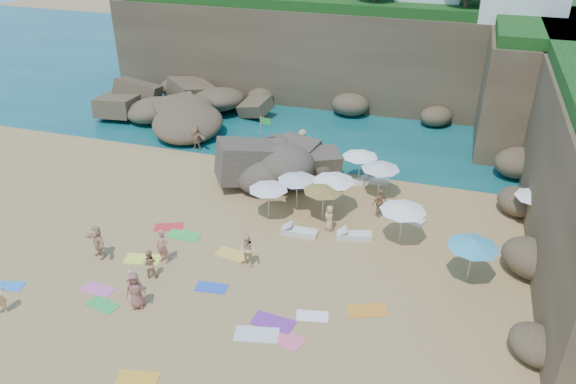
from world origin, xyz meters
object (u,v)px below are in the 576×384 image
(parasol_0, at_px, (297,177))
(person_stand_3, at_px, (380,203))
(rock_outcrop, at_px, (269,170))
(lounger_0, at_px, (281,171))
(person_stand_4, at_px, (329,218))
(person_stand_2, at_px, (303,141))
(flag_pole, at_px, (263,136))
(parasol_2, at_px, (334,178))
(parasol_1, at_px, (360,154))
(person_stand_1, at_px, (150,264))
(person_stand_5, at_px, (196,137))
(person_stand_6, at_px, (132,283))

(parasol_0, relative_size, person_stand_3, 1.36)
(rock_outcrop, bearing_deg, lounger_0, -8.74)
(parasol_0, height_order, person_stand_4, parasol_0)
(person_stand_2, relative_size, person_stand_3, 1.02)
(flag_pole, xyz_separation_m, parasol_2, (5.71, -3.88, -0.29))
(parasol_1, height_order, person_stand_1, parasol_1)
(person_stand_4, bearing_deg, person_stand_3, 96.56)
(person_stand_2, bearing_deg, lounger_0, 104.04)
(person_stand_2, distance_m, person_stand_4, 10.32)
(person_stand_5, bearing_deg, person_stand_3, -15.41)
(parasol_0, height_order, person_stand_5, parasol_0)
(parasol_1, relative_size, person_stand_1, 1.47)
(rock_outcrop, relative_size, person_stand_1, 5.11)
(parasol_2, height_order, person_stand_4, parasol_2)
(parasol_0, height_order, lounger_0, parasol_0)
(flag_pole, bearing_deg, parasol_1, 1.68)
(parasol_1, relative_size, lounger_0, 1.47)
(person_stand_5, bearing_deg, person_stand_4, -27.89)
(rock_outcrop, distance_m, person_stand_1, 12.95)
(person_stand_4, bearing_deg, parasol_2, 151.20)
(flag_pole, bearing_deg, person_stand_6, -95.95)
(person_stand_3, height_order, person_stand_6, person_stand_3)
(parasol_0, xyz_separation_m, person_stand_1, (-5.04, -8.62, -1.25))
(parasol_1, xyz_separation_m, parasol_2, (-0.80, -4.07, 0.18))
(parasol_0, xyz_separation_m, lounger_0, (-2.27, 4.03, -1.90))
(person_stand_2, distance_m, person_stand_5, 7.75)
(person_stand_5, bearing_deg, flag_pole, -11.12)
(person_stand_3, bearing_deg, person_stand_5, 112.81)
(rock_outcrop, distance_m, person_stand_6, 14.54)
(lounger_0, distance_m, person_stand_4, 7.55)
(lounger_0, bearing_deg, flag_pole, 167.32)
(parasol_2, xyz_separation_m, person_stand_6, (-7.21, -10.47, -1.40))
(person_stand_1, distance_m, person_stand_4, 10.10)
(person_stand_2, bearing_deg, flag_pole, 84.27)
(parasol_2, distance_m, person_stand_2, 8.41)
(lounger_0, distance_m, person_stand_6, 14.54)
(rock_outcrop, relative_size, person_stand_4, 5.18)
(parasol_2, relative_size, person_stand_5, 1.35)
(lounger_0, bearing_deg, parasol_0, -68.70)
(person_stand_6, bearing_deg, person_stand_3, 162.07)
(person_stand_5, bearing_deg, rock_outcrop, -9.81)
(flag_pole, distance_m, person_stand_3, 9.34)
(person_stand_2, xyz_separation_m, person_stand_4, (4.24, -9.40, -0.11))
(flag_pole, height_order, person_stand_1, flag_pole)
(parasol_0, distance_m, person_stand_1, 10.06)
(person_stand_4, height_order, person_stand_5, person_stand_5)
(parasol_2, distance_m, person_stand_5, 12.81)
(rock_outcrop, bearing_deg, person_stand_3, -24.55)
(person_stand_2, xyz_separation_m, person_stand_5, (-7.54, -1.76, 0.05))
(lounger_0, height_order, person_stand_4, person_stand_4)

